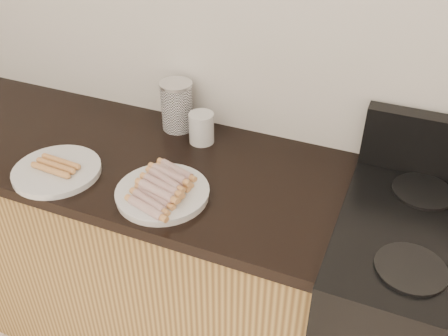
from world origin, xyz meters
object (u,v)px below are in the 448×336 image
at_px(main_plate, 163,194).
at_px(side_plate, 57,171).
at_px(mug, 201,128).
at_px(canister, 177,106).

xyz_separation_m(main_plate, side_plate, (-0.37, -0.03, 0.00)).
xyz_separation_m(side_plate, mug, (0.35, 0.36, 0.04)).
height_order(main_plate, mug, mug).
xyz_separation_m(side_plate, canister, (0.23, 0.41, 0.08)).
distance_m(main_plate, side_plate, 0.37).
bearing_deg(side_plate, canister, 60.93).
bearing_deg(main_plate, mug, 93.86).
bearing_deg(mug, side_plate, -134.31).
relative_size(canister, mug, 1.65).
distance_m(main_plate, canister, 0.41).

